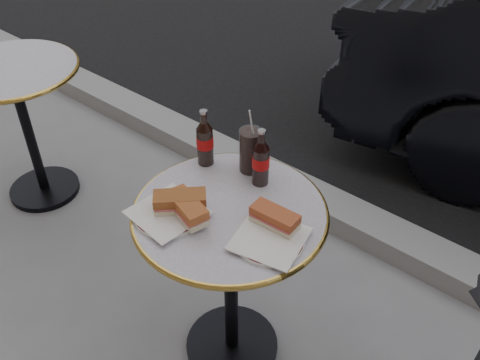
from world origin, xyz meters
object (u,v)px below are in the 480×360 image
Objects in this scene: cola_bottle_right at (261,157)px; plate_left at (168,214)px; cola_glass at (251,150)px; plate_right at (269,240)px; cola_bottle_left at (205,137)px; bistro_table at (231,286)px.

plate_left is at bearing -110.93° from cola_bottle_right.
cola_bottle_right reaches higher than plate_left.
plate_left is 0.35m from cola_bottle_right.
cola_glass is at bearing 81.89° from plate_left.
cola_bottle_left reaches higher than plate_right.
plate_left is at bearing -71.20° from cola_bottle_left.
cola_glass is at bearing 137.81° from plate_right.
plate_left is 1.03× the size of plate_right.
plate_right is at bearing -46.62° from cola_bottle_right.
plate_right is 0.29m from cola_bottle_right.
plate_right reaches higher than bistro_table.
cola_glass is at bearing 25.28° from cola_bottle_left.
plate_left is 1.00× the size of cola_bottle_left.
cola_bottle_left is at bearing -171.09° from cola_bottle_right.
cola_glass is (-0.07, 0.03, -0.02)m from cola_bottle_right.
plate_left is 0.31m from cola_bottle_left.
bistro_table is 3.56× the size of plate_right.
cola_bottle_right reaches higher than bistro_table.
plate_left is at bearing -132.13° from bistro_table.
cola_glass is (0.05, 0.34, 0.07)m from plate_left.
bistro_table is 0.54m from cola_bottle_left.
cola_bottle_right is 0.08m from cola_glass.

